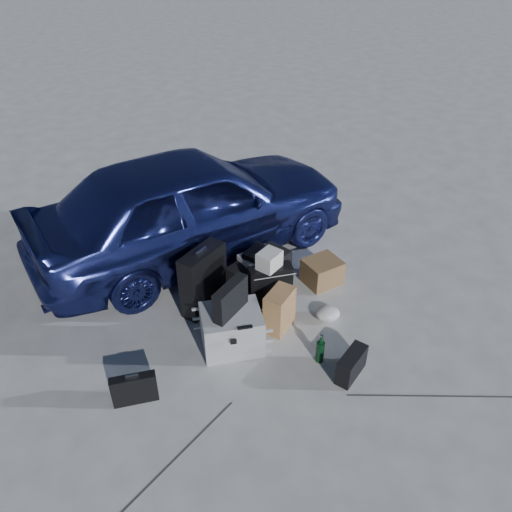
% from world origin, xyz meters
% --- Properties ---
extents(ground, '(60.00, 60.00, 0.00)m').
position_xyz_m(ground, '(0.00, 0.00, 0.00)').
color(ground, '#BAB9B4').
rests_on(ground, ground).
extents(car, '(3.97, 1.65, 1.34)m').
position_xyz_m(car, '(0.24, 2.10, 0.67)').
color(car, navy).
rests_on(car, ground).
extents(pelican_case, '(0.71, 0.66, 0.42)m').
position_xyz_m(pelican_case, '(-0.27, 0.38, 0.21)').
color(pelican_case, '#AFB1B4').
rests_on(pelican_case, ground).
extents(laptop_bag, '(0.45, 0.28, 0.33)m').
position_xyz_m(laptop_bag, '(-0.26, 0.40, 0.59)').
color(laptop_bag, black).
rests_on(laptop_bag, pelican_case).
extents(briefcase, '(0.40, 0.22, 0.31)m').
position_xyz_m(briefcase, '(-1.35, 0.27, 0.15)').
color(briefcase, black).
rests_on(briefcase, ground).
extents(suitcase_left, '(0.60, 0.40, 0.73)m').
position_xyz_m(suitcase_left, '(-0.20, 1.06, 0.37)').
color(suitcase_left, black).
rests_on(suitcase_left, ground).
extents(suitcase_right, '(0.49, 0.31, 0.55)m').
position_xyz_m(suitcase_right, '(0.37, 0.63, 0.27)').
color(suitcase_right, black).
rests_on(suitcase_right, ground).
extents(white_carton, '(0.29, 0.26, 0.19)m').
position_xyz_m(white_carton, '(0.36, 0.64, 0.64)').
color(white_carton, beige).
rests_on(white_carton, suitcase_right).
extents(duffel_bag, '(0.82, 0.49, 0.38)m').
position_xyz_m(duffel_bag, '(0.49, 1.01, 0.19)').
color(duffel_bag, black).
rests_on(duffel_bag, ground).
extents(flat_box_white, '(0.40, 0.30, 0.07)m').
position_xyz_m(flat_box_white, '(0.48, 1.01, 0.42)').
color(flat_box_white, beige).
rests_on(flat_box_white, duffel_bag).
extents(flat_box_black, '(0.36, 0.31, 0.06)m').
position_xyz_m(flat_box_black, '(0.47, 1.01, 0.48)').
color(flat_box_black, black).
rests_on(flat_box_black, flat_box_white).
extents(kraft_bag, '(0.40, 0.34, 0.46)m').
position_xyz_m(kraft_bag, '(0.27, 0.33, 0.23)').
color(kraft_bag, '#B07D4C').
rests_on(kraft_bag, ground).
extents(cardboard_box, '(0.42, 0.37, 0.30)m').
position_xyz_m(cardboard_box, '(1.15, 0.67, 0.15)').
color(cardboard_box, brown).
rests_on(cardboard_box, ground).
extents(plastic_bag, '(0.32, 0.30, 0.14)m').
position_xyz_m(plastic_bag, '(0.78, 0.14, 0.07)').
color(plastic_bag, silver).
rests_on(plastic_bag, ground).
extents(messenger_bag, '(0.41, 0.27, 0.27)m').
position_xyz_m(messenger_bag, '(0.44, -0.58, 0.13)').
color(messenger_bag, black).
rests_on(messenger_bag, ground).
extents(green_bottle, '(0.10, 0.10, 0.32)m').
position_xyz_m(green_bottle, '(0.32, -0.27, 0.16)').
color(green_bottle, black).
rests_on(green_bottle, ground).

